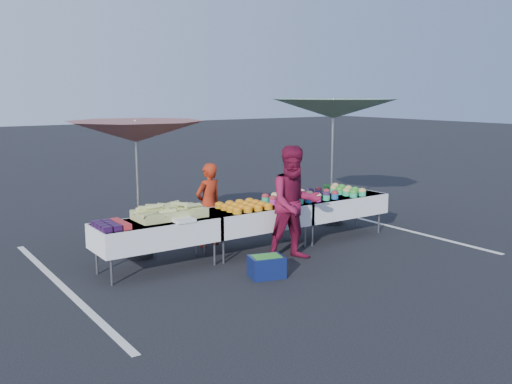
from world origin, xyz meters
TOP-DOWN VIEW (x-y plane):
  - ground at (0.00, 0.00)m, footprint 80.00×80.00m
  - stripe_left at (-3.20, 0.00)m, footprint 0.10×5.00m
  - stripe_right at (3.20, 0.00)m, footprint 0.10×5.00m
  - table_left at (-1.80, 0.00)m, footprint 1.86×0.81m
  - table_center at (0.00, 0.00)m, footprint 1.86×0.81m
  - table_right at (1.80, 0.00)m, footprint 1.86×0.81m
  - berry_punnets at (-2.51, -0.06)m, footprint 0.40×0.54m
  - corn_pile at (-1.56, 0.04)m, footprint 1.16×0.57m
  - plastic_bags at (-1.50, -0.30)m, footprint 0.30×0.25m
  - carrot_bowls at (-0.25, -0.01)m, footprint 0.75×0.69m
  - potato_cups at (0.95, 0.00)m, footprint 1.34×0.58m
  - bean_baskets at (2.06, 0.08)m, footprint 0.36×0.86m
  - vendor at (-0.49, 0.72)m, footprint 0.58×0.44m
  - customer at (0.22, -0.75)m, footprint 1.03×0.90m
  - umbrella_left at (-1.75, 0.75)m, footprint 2.62×2.62m
  - umbrella_right at (2.40, 0.80)m, footprint 2.65×2.65m
  - storage_bin at (-0.67, -1.23)m, footprint 0.56×0.47m

SIDE VIEW (x-z plane):
  - ground at x=0.00m, z-range 0.00..0.00m
  - stripe_left at x=-3.20m, z-range 0.00..0.00m
  - stripe_right at x=3.20m, z-range 0.00..0.00m
  - storage_bin at x=-0.67m, z-range 0.01..0.32m
  - table_left at x=-1.80m, z-range 0.21..0.96m
  - table_center at x=0.00m, z-range 0.21..0.96m
  - table_right at x=1.80m, z-range 0.21..0.96m
  - vendor at x=-0.49m, z-range 0.00..1.44m
  - plastic_bags at x=-1.50m, z-range 0.75..0.80m
  - berry_punnets at x=-2.51m, z-range 0.75..0.83m
  - carrot_bowls at x=-0.25m, z-range 0.75..0.85m
  - bean_baskets at x=2.06m, z-range 0.75..0.90m
  - potato_cups at x=0.95m, z-range 0.75..0.91m
  - corn_pile at x=-1.56m, z-range 0.71..0.97m
  - customer at x=0.22m, z-range 0.00..1.81m
  - umbrella_left at x=-1.75m, z-range 0.90..3.11m
  - umbrella_right at x=2.40m, z-range 1.02..3.54m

